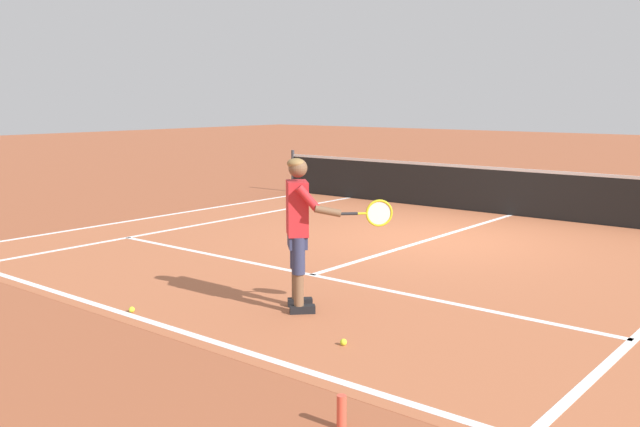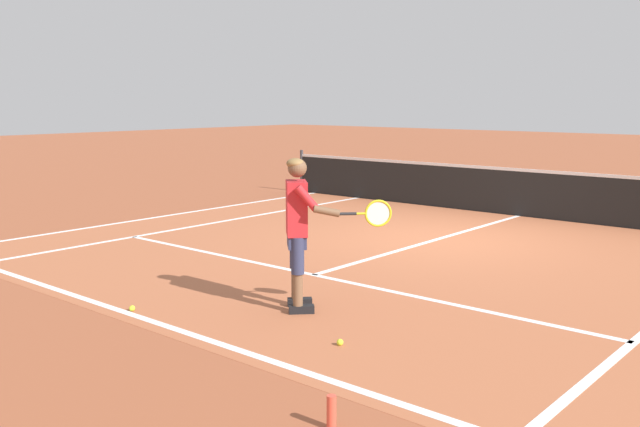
{
  "view_description": "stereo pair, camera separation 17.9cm",
  "coord_description": "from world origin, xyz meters",
  "px_view_note": "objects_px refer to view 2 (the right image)",
  "views": [
    {
      "loc": [
        5.86,
        -10.37,
        2.34
      ],
      "look_at": [
        0.88,
        -4.22,
        1.05
      ],
      "focal_mm": 39.24,
      "sensor_mm": 36.0,
      "label": 1
    },
    {
      "loc": [
        6.0,
        -10.26,
        2.34
      ],
      "look_at": [
        0.88,
        -4.22,
        1.05
      ],
      "focal_mm": 39.24,
      "sensor_mm": 36.0,
      "label": 2
    }
  ],
  "objects_px": {
    "tennis_player": "(299,223)",
    "tennis_ball_near_feet": "(340,342)",
    "tennis_ball_by_baseline": "(132,308)",
    "water_bottle": "(331,412)"
  },
  "relations": [
    {
      "from": "tennis_player",
      "to": "tennis_ball_near_feet",
      "type": "bearing_deg",
      "value": -29.82
    },
    {
      "from": "tennis_ball_near_feet",
      "to": "water_bottle",
      "type": "distance_m",
      "value": 1.73
    },
    {
      "from": "tennis_player",
      "to": "tennis_ball_near_feet",
      "type": "height_order",
      "value": "tennis_player"
    },
    {
      "from": "tennis_ball_by_baseline",
      "to": "tennis_player",
      "type": "bearing_deg",
      "value": 42.07
    },
    {
      "from": "tennis_ball_by_baseline",
      "to": "water_bottle",
      "type": "bearing_deg",
      "value": -12.02
    },
    {
      "from": "tennis_ball_near_feet",
      "to": "tennis_ball_by_baseline",
      "type": "height_order",
      "value": "same"
    },
    {
      "from": "tennis_player",
      "to": "water_bottle",
      "type": "bearing_deg",
      "value": -43.54
    },
    {
      "from": "tennis_ball_near_feet",
      "to": "tennis_ball_by_baseline",
      "type": "xyz_separation_m",
      "value": [
        -2.47,
        -0.64,
        0.0
      ]
    },
    {
      "from": "tennis_player",
      "to": "tennis_ball_by_baseline",
      "type": "xyz_separation_m",
      "value": [
        -1.39,
        -1.26,
        -0.96
      ]
    },
    {
      "from": "tennis_ball_by_baseline",
      "to": "tennis_ball_near_feet",
      "type": "bearing_deg",
      "value": 14.52
    }
  ]
}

